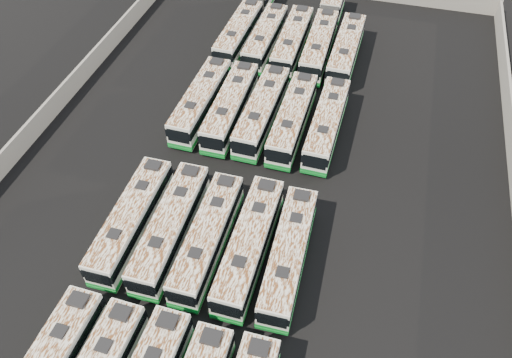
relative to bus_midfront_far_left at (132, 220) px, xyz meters
The scene contains 17 objects.
ground 11.97m from the bus_midfront_far_left, 47.97° to the left, with size 140.00×140.00×0.00m, color black.
perimeter_wall 11.87m from the bus_midfront_far_left, 47.97° to the left, with size 45.20×73.20×2.20m.
bus_midfront_far_left is the anchor object (origin of this frame).
bus_midfront_left 3.32m from the bus_midfront_far_left, ahead, with size 2.67×11.83×3.32m.
bus_midfront_center 6.44m from the bus_midfront_far_left, ahead, with size 2.49×11.53×3.25m.
bus_midfront_right 9.78m from the bus_midfront_far_left, ahead, with size 2.56×11.92×3.36m.
bus_midfront_far_right 12.88m from the bus_midfront_far_left, ahead, with size 2.74×11.58×3.25m.
bus_midback_far_left 15.83m from the bus_midfront_far_left, 89.47° to the left, with size 2.70×11.88×3.34m.
bus_midback_left 16.11m from the bus_midfront_far_left, 78.24° to the left, with size 2.61×11.95×3.36m.
bus_midback_center 17.18m from the bus_midfront_far_left, 67.84° to the left, with size 2.79×12.06×3.38m.
bus_midback_right 18.40m from the bus_midfront_far_left, 58.41° to the left, with size 2.59×11.80×3.32m.
bus_midback_far_right 20.47m from the bus_midfront_far_left, 50.65° to the left, with size 2.66×11.68×3.28m.
bus_back_far_left 32.28m from the bus_midfront_far_left, 89.78° to the left, with size 2.90×18.23×3.30m.
bus_back_left 29.29m from the bus_midfront_far_left, 83.50° to the left, with size 2.64×11.65×3.27m.
bus_back_center 29.80m from the bus_midfront_far_left, 77.28° to the left, with size 2.60×12.01×3.38m.
bus_back_right 33.66m from the bus_midfront_far_left, 73.29° to the left, with size 2.77×18.69×3.39m.
bus_back_far_right 31.64m from the bus_midfront_far_left, 66.05° to the left, with size 2.74×12.06×3.39m.
Camera 1 is at (8.36, -30.00, 33.14)m, focal length 35.00 mm.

